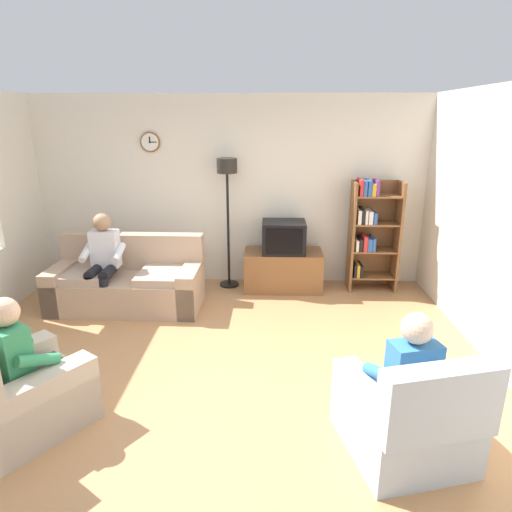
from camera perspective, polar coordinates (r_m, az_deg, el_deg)
ground_plane at (r=4.44m, az=-6.00°, el=-14.89°), size 12.00×12.00×0.00m
back_wall_assembly at (r=6.48m, az=-3.30°, el=8.42°), size 6.20×0.17×2.70m
couch at (r=5.97m, az=-16.31°, el=-3.40°), size 1.91×0.91×0.90m
tv_stand at (r=6.32m, az=3.53°, el=-1.83°), size 1.10×0.56×0.56m
tv at (r=6.15m, az=3.62°, el=2.50°), size 0.60×0.49×0.44m
bookshelf at (r=6.38m, az=14.67°, el=3.09°), size 0.68×0.36×1.58m
floor_lamp at (r=6.16m, az=-3.75°, el=8.88°), size 0.28×0.28×1.85m
armchair_near_window at (r=4.06m, az=-28.44°, el=-15.74°), size 1.16×1.18×0.90m
armchair_near_bookshelf at (r=3.57m, az=19.00°, el=-19.30°), size 0.99×1.05×0.90m
person_on_couch at (r=5.83m, az=-19.32°, el=-0.17°), size 0.51×0.54×1.24m
person_in_left_armchair at (r=3.93m, az=-27.93°, el=-11.41°), size 0.61×0.64×1.12m
person_in_right_armchair at (r=3.46m, az=18.76°, el=-14.27°), size 0.57×0.60×1.12m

